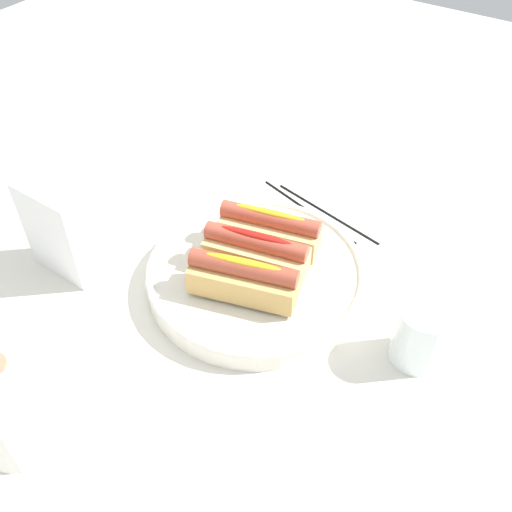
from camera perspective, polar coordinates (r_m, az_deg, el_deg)
name	(u,v)px	position (r m, az deg, el deg)	size (l,w,h in m)	color
ground_plane	(257,274)	(0.88, 0.06, -1.80)	(2.40, 2.40, 0.00)	silver
serving_bowl	(256,274)	(0.85, 0.00, -1.82)	(0.32, 0.32, 0.04)	silver
hotdog_front	(267,228)	(0.85, 1.14, 2.81)	(0.16, 0.08, 0.06)	#DBB270
hotdog_back	(256,252)	(0.82, 0.00, 0.40)	(0.16, 0.08, 0.06)	#DBB270
hotdog_side	(244,278)	(0.78, -1.25, -2.25)	(0.16, 0.09, 0.06)	tan
water_glass	(420,336)	(0.77, 16.00, -7.68)	(0.07, 0.07, 0.09)	white
paper_towel_roll	(11,400)	(0.72, -23.23, -13.06)	(0.11, 0.11, 0.13)	white
napkin_box	(59,231)	(0.88, -19.06, 2.36)	(0.11, 0.04, 0.15)	white
chopstick_near	(308,210)	(0.99, 5.25, 4.57)	(0.01, 0.01, 0.22)	black
chopstick_far	(327,213)	(0.99, 7.10, 4.31)	(0.01, 0.01, 0.22)	black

